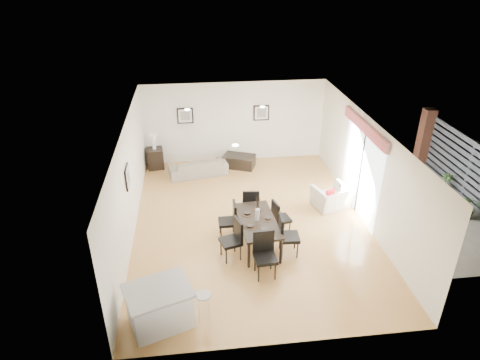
{
  "coord_description": "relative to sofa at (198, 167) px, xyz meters",
  "views": [
    {
      "loc": [
        -1.39,
        -9.35,
        6.26
      ],
      "look_at": [
        -0.23,
        0.4,
        1.08
      ],
      "focal_mm": 32.0,
      "sensor_mm": 36.0,
      "label": 1
    }
  ],
  "objects": [
    {
      "name": "kitchen_island",
      "position": [
        -0.91,
        -6.21,
        0.15
      ],
      "size": [
        1.43,
        1.26,
        0.83
      ],
      "rotation": [
        0.0,
        0.0,
        0.34
      ],
      "color": "white",
      "rests_on": "ground"
    },
    {
      "name": "dining_chair_foot",
      "position": [
        1.29,
        -2.89,
        0.26
      ],
      "size": [
        0.47,
        0.47,
        0.95
      ],
      "rotation": [
        0.0,
        0.0,
        3.05
      ],
      "color": "black",
      "rests_on": "ground"
    },
    {
      "name": "wall_back",
      "position": [
        1.28,
        1.02,
        1.08
      ],
      "size": [
        6.0,
        0.04,
        2.7
      ],
      "primitive_type": "cube",
      "color": "white",
      "rests_on": "ground"
    },
    {
      "name": "ceiling",
      "position": [
        1.28,
        -2.98,
        2.43
      ],
      "size": [
        6.0,
        8.0,
        0.02
      ],
      "primitive_type": "cube",
      "color": "white",
      "rests_on": "wall_back"
    },
    {
      "name": "vase",
      "position": [
        1.3,
        -3.94,
        0.68
      ],
      "size": [
        0.76,
        1.19,
        0.62
      ],
      "color": "white",
      "rests_on": "dining_table"
    },
    {
      "name": "cushion",
      "position": [
        3.53,
        -2.55,
        0.21
      ],
      "size": [
        0.27,
        0.18,
        0.26
      ],
      "primitive_type": "cube",
      "rotation": [
        0.0,
        0.0,
        3.55
      ],
      "color": "#A3151A",
      "rests_on": "armchair"
    },
    {
      "name": "wall_left",
      "position": [
        -1.72,
        -2.98,
        1.08
      ],
      "size": [
        0.04,
        8.0,
        2.7
      ],
      "primitive_type": "cube",
      "color": "white",
      "rests_on": "ground"
    },
    {
      "name": "bar_stool",
      "position": [
        -0.08,
        -6.21,
        0.27
      ],
      "size": [
        0.28,
        0.28,
        0.62
      ],
      "color": "silver",
      "rests_on": "ground"
    },
    {
      "name": "wall_right",
      "position": [
        4.28,
        -2.98,
        1.08
      ],
      "size": [
        0.04,
        8.0,
        2.7
      ],
      "primitive_type": "cube",
      "color": "white",
      "rests_on": "ground"
    },
    {
      "name": "armchair",
      "position": [
        3.62,
        -2.46,
        0.04
      ],
      "size": [
        1.15,
        1.07,
        0.62
      ],
      "primitive_type": "imported",
      "rotation": [
        0.0,
        0.0,
        3.43
      ],
      "color": "beige",
      "rests_on": "ground"
    },
    {
      "name": "sofa",
      "position": [
        0.0,
        0.0,
        0.0
      ],
      "size": [
        1.94,
        1.05,
        0.54
      ],
      "primitive_type": "imported",
      "rotation": [
        0.0,
        0.0,
        3.33
      ],
      "color": "gray",
      "rests_on": "ground"
    },
    {
      "name": "courtyard_plant_a",
      "position": [
        7.08,
        -3.4,
        0.06
      ],
      "size": [
        0.76,
        0.72,
        0.67
      ],
      "primitive_type": "imported",
      "rotation": [
        0.0,
        0.0,
        -0.42
      ],
      "color": "#355223",
      "rests_on": "ground"
    },
    {
      "name": "courtyard_plant_b",
      "position": [
        7.16,
        -2.14,
        0.05
      ],
      "size": [
        0.41,
        0.41,
        0.65
      ],
      "primitive_type": "imported",
      "rotation": [
        0.0,
        0.0,
        -0.14
      ],
      "color": "#355223",
      "rests_on": "ground"
    },
    {
      "name": "framed_print_back_left",
      "position": [
        -0.32,
        0.99,
        1.38
      ],
      "size": [
        0.52,
        0.04,
        0.52
      ],
      "color": "black",
      "rests_on": "wall_back"
    },
    {
      "name": "wall_front",
      "position": [
        1.28,
        -6.98,
        1.08
      ],
      "size": [
        6.0,
        0.04,
        2.7
      ],
      "primitive_type": "cube",
      "color": "white",
      "rests_on": "ground"
    },
    {
      "name": "dining_chair_efar",
      "position": [
        1.9,
        -3.53,
        0.24
      ],
      "size": [
        0.5,
        0.5,
        0.92
      ],
      "rotation": [
        0.0,
        0.0,
        1.8
      ],
      "color": "black",
      "rests_on": "ground"
    },
    {
      "name": "dining_table",
      "position": [
        1.3,
        -3.94,
        0.37
      ],
      "size": [
        0.98,
        1.77,
        0.71
      ],
      "rotation": [
        0.0,
        0.0,
        0.07
      ],
      "color": "black",
      "rests_on": "ground"
    },
    {
      "name": "dining_chair_wfar",
      "position": [
        0.7,
        -3.52,
        0.26
      ],
      "size": [
        0.43,
        0.43,
        0.95
      ],
      "rotation": [
        0.0,
        0.0,
        -1.57
      ],
      "color": "black",
      "rests_on": "ground"
    },
    {
      "name": "side_table",
      "position": [
        -1.37,
        0.67,
        0.07
      ],
      "size": [
        0.56,
        0.56,
        0.67
      ],
      "primitive_type": "cube",
      "rotation": [
        0.0,
        0.0,
        0.12
      ],
      "color": "black",
      "rests_on": "ground"
    },
    {
      "name": "framed_print_back_right",
      "position": [
        2.18,
        0.99,
        1.38
      ],
      "size": [
        0.52,
        0.04,
        0.52
      ],
      "color": "black",
      "rests_on": "wall_back"
    },
    {
      "name": "dining_chair_wnear",
      "position": [
        0.7,
        -4.35,
        0.29
      ],
      "size": [
        0.55,
        0.55,
        0.99
      ],
      "rotation": [
        0.0,
        0.0,
        -1.29
      ],
      "color": "black",
      "rests_on": "ground"
    },
    {
      "name": "dining_chair_enear",
      "position": [
        1.89,
        -4.36,
        0.3
      ],
      "size": [
        0.49,
        0.49,
        1.03
      ],
      "rotation": [
        0.0,
        0.0,
        1.5
      ],
      "color": "black",
      "rests_on": "ground"
    },
    {
      "name": "sliding_door",
      "position": [
        4.24,
        -2.68,
        1.4
      ],
      "size": [
        0.12,
        2.7,
        2.57
      ],
      "color": "white",
      "rests_on": "wall_right"
    },
    {
      "name": "courtyard",
      "position": [
        7.44,
        -2.11,
        0.66
      ],
      "size": [
        6.0,
        6.0,
        2.0
      ],
      "color": "gray",
      "rests_on": "ground"
    },
    {
      "name": "coffee_table",
      "position": [
        1.37,
        0.42,
        -0.07
      ],
      "size": [
        1.16,
        0.94,
        0.4
      ],
      "primitive_type": "cube",
      "rotation": [
        0.0,
        0.0,
        -0.39
      ],
      "color": "black",
      "rests_on": "ground"
    },
    {
      "name": "framed_print_left_wall",
      "position": [
        -1.69,
        -3.18,
        1.38
      ],
      "size": [
        0.04,
        0.52,
        0.52
      ],
      "rotation": [
        0.0,
        0.0,
        1.57
      ],
      "color": "black",
      "rests_on": "wall_left"
    },
    {
      "name": "dining_chair_head",
      "position": [
        1.29,
        -4.99,
        0.32
      ],
      "size": [
        0.5,
        0.5,
        1.05
      ],
      "rotation": [
        0.0,
        0.0,
        0.07
      ],
      "color": "black",
      "rests_on": "ground"
    },
    {
      "name": "table_lamp",
      "position": [
        -1.37,
        0.67,
        0.73
      ],
      "size": [
        0.26,
        0.26,
        0.5
      ],
      "color": "white",
      "rests_on": "side_table"
    },
    {
      "name": "ground",
      "position": [
        1.28,
        -2.98,
        -0.27
      ],
      "size": [
        8.0,
        8.0,
        0.0
      ],
      "primitive_type": "plane",
      "color": "tan",
      "rests_on": "ground"
    }
  ]
}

